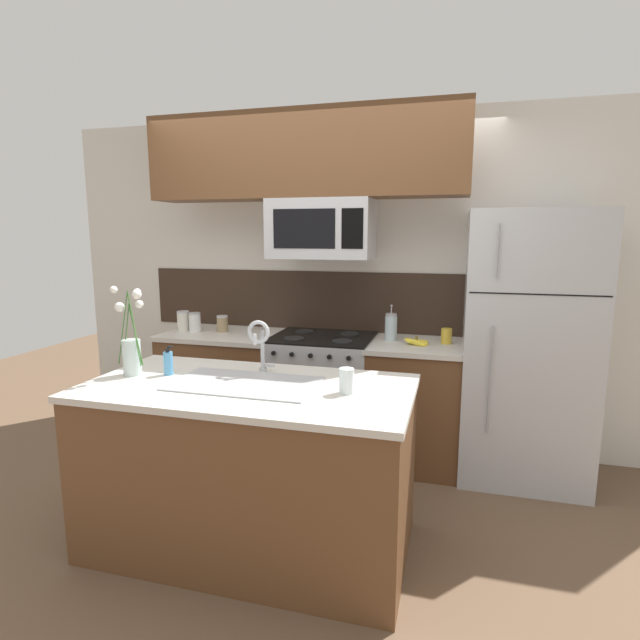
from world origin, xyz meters
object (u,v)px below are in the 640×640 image
at_px(sink_faucet, 260,339).
at_px(banana_bunch, 416,342).
at_px(drinking_glass, 347,381).
at_px(dish_soap_bottle, 168,363).
at_px(refrigerator, 526,347).
at_px(coffee_tin, 446,336).
at_px(stove_range, 322,395).
at_px(storage_jar_tall, 183,321).
at_px(french_press, 391,327).
at_px(storage_jar_medium, 195,322).
at_px(storage_jar_short, 222,324).
at_px(microwave, 322,229).
at_px(flower_vase, 131,350).

bearing_deg(sink_faucet, banana_bunch, 50.86).
bearing_deg(sink_faucet, drinking_glass, -22.16).
relative_size(banana_bunch, dish_soap_bottle, 1.15).
distance_m(refrigerator, coffee_tin, 0.54).
relative_size(coffee_tin, dish_soap_bottle, 0.67).
bearing_deg(stove_range, refrigerator, 0.79).
distance_m(storage_jar_tall, coffee_tin, 2.08).
xyz_separation_m(storage_jar_tall, french_press, (1.68, 0.07, 0.02)).
distance_m(storage_jar_tall, dish_soap_bottle, 1.33).
bearing_deg(storage_jar_medium, storage_jar_tall, 170.29).
bearing_deg(stove_range, sink_faucet, -94.71).
relative_size(storage_jar_tall, storage_jar_short, 1.22).
relative_size(stove_range, storage_jar_medium, 6.00).
distance_m(microwave, coffee_tin, 1.19).
xyz_separation_m(stove_range, dish_soap_bottle, (-0.57, -1.20, 0.52)).
bearing_deg(storage_jar_tall, banana_bunch, -1.55).
distance_m(sink_faucet, drinking_glass, 0.61).
bearing_deg(stove_range, banana_bunch, -4.85).
xyz_separation_m(stove_range, microwave, (0.00, -0.02, 1.26)).
xyz_separation_m(storage_jar_short, dish_soap_bottle, (0.27, -1.22, 0.00)).
bearing_deg(sink_faucet, dish_soap_bottle, -161.29).
height_order(coffee_tin, drinking_glass, drinking_glass).
xyz_separation_m(stove_range, storage_jar_medium, (-1.06, -0.03, 0.53)).
bearing_deg(french_press, storage_jar_tall, -177.65).
height_order(microwave, sink_faucet, microwave).
relative_size(storage_jar_short, sink_faucet, 0.43).
distance_m(storage_jar_tall, drinking_glass, 2.06).
height_order(refrigerator, storage_jar_short, refrigerator).
relative_size(storage_jar_tall, storage_jar_medium, 1.04).
distance_m(french_press, sink_faucet, 1.25).
xyz_separation_m(storage_jar_tall, dish_soap_bottle, (0.60, -1.19, -0.01)).
xyz_separation_m(stove_range, storage_jar_tall, (-1.17, -0.01, 0.53)).
bearing_deg(flower_vase, stove_range, 58.88).
height_order(storage_jar_medium, french_press, french_press).
bearing_deg(coffee_tin, storage_jar_short, -179.25).
bearing_deg(storage_jar_tall, refrigerator, 0.63).
distance_m(stove_range, coffee_tin, 1.04).
distance_m(storage_jar_tall, french_press, 1.68).
height_order(stove_range, banana_bunch, banana_bunch).
distance_m(storage_jar_tall, banana_bunch, 1.88).
xyz_separation_m(refrigerator, banana_bunch, (-0.74, -0.08, 0.01)).
bearing_deg(sink_faucet, storage_jar_tall, 136.75).
bearing_deg(banana_bunch, storage_jar_tall, 178.45).
xyz_separation_m(banana_bunch, french_press, (-0.20, 0.12, 0.08)).
bearing_deg(flower_vase, storage_jar_tall, 108.43).
height_order(storage_jar_tall, banana_bunch, storage_jar_tall).
relative_size(french_press, sink_faucet, 0.87).
relative_size(storage_jar_tall, flower_vase, 0.32).
distance_m(refrigerator, dish_soap_bottle, 2.35).
bearing_deg(dish_soap_bottle, banana_bunch, 41.70).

